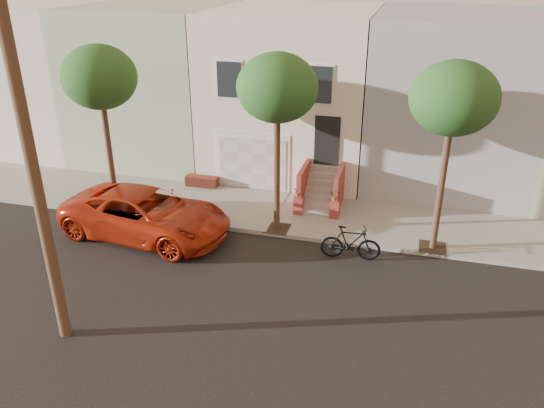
# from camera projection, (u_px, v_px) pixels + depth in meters

# --- Properties ---
(ground) EXTENTS (90.00, 90.00, 0.00)m
(ground) POSITION_uv_depth(u_px,v_px,m) (214.00, 285.00, 16.45)
(ground) COLOR black
(ground) RESTS_ON ground
(sidewalk) EXTENTS (40.00, 3.70, 0.15)m
(sidewalk) POSITION_uv_depth(u_px,v_px,m) (261.00, 210.00, 21.11)
(sidewalk) COLOR gray
(sidewalk) RESTS_ON ground
(house_row) EXTENTS (33.10, 11.70, 7.00)m
(house_row) POSITION_uv_depth(u_px,v_px,m) (295.00, 88.00, 24.72)
(house_row) COLOR beige
(house_row) RESTS_ON sidewalk
(tree_left) EXTENTS (2.70, 2.57, 6.30)m
(tree_left) POSITION_uv_depth(u_px,v_px,m) (99.00, 78.00, 18.94)
(tree_left) COLOR #2D2116
(tree_left) RESTS_ON sidewalk
(tree_mid) EXTENTS (2.70, 2.57, 6.30)m
(tree_mid) POSITION_uv_depth(u_px,v_px,m) (277.00, 89.00, 17.42)
(tree_mid) COLOR #2D2116
(tree_mid) RESTS_ON sidewalk
(tree_right) EXTENTS (2.70, 2.57, 6.30)m
(tree_right) POSITION_uv_depth(u_px,v_px,m) (454.00, 100.00, 16.14)
(tree_right) COLOR #2D2116
(tree_right) RESTS_ON sidewalk
(pickup_truck) EXTENTS (6.39, 3.50, 1.70)m
(pickup_truck) POSITION_uv_depth(u_px,v_px,m) (146.00, 214.00, 19.05)
(pickup_truck) COLOR #AB260E
(pickup_truck) RESTS_ON ground
(motorcycle) EXTENTS (2.03, 0.72, 1.20)m
(motorcycle) POSITION_uv_depth(u_px,v_px,m) (350.00, 243.00, 17.66)
(motorcycle) COLOR black
(motorcycle) RESTS_ON ground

